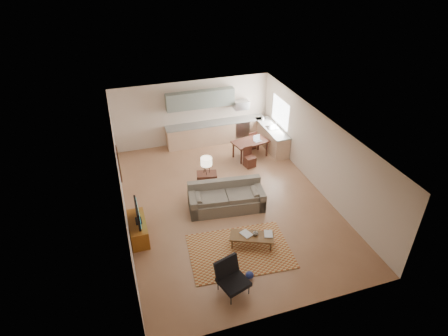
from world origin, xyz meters
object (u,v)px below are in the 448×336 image
object	(u,v)px
armchair	(234,280)
console_table	(207,183)
dining_table	(250,149)
coffee_table	(252,241)
tv_credenza	(138,229)
sofa	(226,197)

from	to	relation	value
armchair	console_table	bearing A→B (deg)	65.62
dining_table	armchair	bearing A→B (deg)	-126.90
coffee_table	tv_credenza	bearing A→B (deg)	179.36
armchair	tv_credenza	xyz separation A→B (m)	(-1.99, 2.74, -0.14)
sofa	coffee_table	world-z (taller)	sofa
sofa	dining_table	xyz separation A→B (m)	(1.93, 2.87, -0.08)
console_table	dining_table	size ratio (longest dim) A/B	0.56
coffee_table	armchair	size ratio (longest dim) A/B	1.42
coffee_table	dining_table	distance (m)	5.07
sofa	armchair	size ratio (longest dim) A/B	2.86
sofa	tv_credenza	distance (m)	2.92
coffee_table	dining_table	bearing A→B (deg)	92.89
console_table	armchair	bearing A→B (deg)	-84.38
armchair	dining_table	distance (m)	6.74
armchair	tv_credenza	size ratio (longest dim) A/B	0.69
tv_credenza	console_table	distance (m)	2.95
sofa	armchair	world-z (taller)	armchair
sofa	console_table	size ratio (longest dim) A/B	3.21
sofa	dining_table	bearing A→B (deg)	63.10
sofa	console_table	xyz separation A→B (m)	(-0.36, 1.03, -0.04)
armchair	console_table	size ratio (longest dim) A/B	1.12
coffee_table	dining_table	size ratio (longest dim) A/B	0.89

